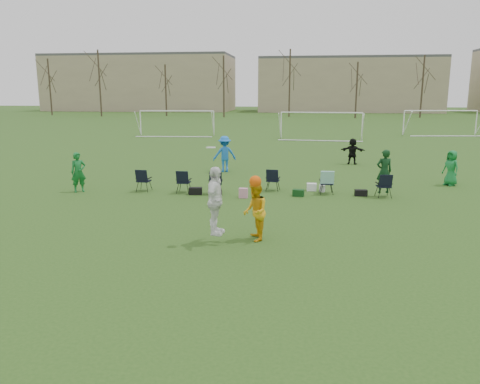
% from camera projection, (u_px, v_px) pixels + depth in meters
% --- Properties ---
extents(ground, '(260.00, 260.00, 0.00)m').
position_uv_depth(ground, '(212.00, 256.00, 12.25)').
color(ground, '#284E18').
rests_on(ground, ground).
extents(fielder_green_near, '(0.75, 0.71, 1.72)m').
position_uv_depth(fielder_green_near, '(78.00, 172.00, 20.00)').
color(fielder_green_near, '#126A29').
rests_on(fielder_green_near, ground).
extents(fielder_blue, '(1.42, 1.13, 1.93)m').
position_uv_depth(fielder_blue, '(225.00, 154.00, 25.06)').
color(fielder_blue, blue).
rests_on(fielder_blue, ground).
extents(fielder_green_far, '(0.87, 0.95, 1.62)m').
position_uv_depth(fielder_green_far, '(451.00, 168.00, 21.42)').
color(fielder_green_far, '#157833').
rests_on(fielder_green_far, ground).
extents(fielder_black, '(1.50, 0.76, 1.55)m').
position_uv_depth(fielder_black, '(352.00, 151.00, 27.76)').
color(fielder_black, black).
rests_on(fielder_black, ground).
extents(center_contest, '(1.78, 1.50, 2.76)m').
position_uv_depth(center_contest, '(234.00, 206.00, 13.22)').
color(center_contest, white).
rests_on(center_contest, ground).
extents(sideline_setup, '(10.81, 2.08, 1.95)m').
position_uv_depth(sideline_setup, '(278.00, 181.00, 19.69)').
color(sideline_setup, '#0E3415').
rests_on(sideline_setup, ground).
extents(goal_left, '(7.39, 0.76, 2.46)m').
position_uv_depth(goal_left, '(177.00, 116.00, 46.09)').
color(goal_left, white).
rests_on(goal_left, ground).
extents(goal_mid, '(7.40, 0.63, 2.46)m').
position_uv_depth(goal_mid, '(321.00, 118.00, 42.37)').
color(goal_mid, white).
rests_on(goal_mid, ground).
extents(goal_right, '(7.35, 1.14, 2.46)m').
position_uv_depth(goal_right, '(441.00, 116.00, 46.66)').
color(goal_right, white).
rests_on(goal_right, ground).
extents(tree_line, '(110.28, 3.28, 11.40)m').
position_uv_depth(tree_line, '(291.00, 87.00, 78.88)').
color(tree_line, '#382B21').
rests_on(tree_line, ground).
extents(building_row, '(126.00, 16.00, 13.00)m').
position_uv_depth(building_row, '(323.00, 84.00, 103.23)').
color(building_row, tan).
rests_on(building_row, ground).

